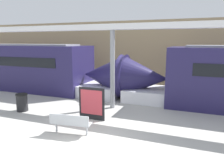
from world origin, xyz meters
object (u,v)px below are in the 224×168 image
(trash_bin, at_px, (22,102))
(poster_board, at_px, (92,103))
(support_column_near, at_px, (112,70))
(bench_near, at_px, (70,122))
(train_right, at_px, (9,67))

(trash_bin, relative_size, poster_board, 0.61)
(poster_board, relative_size, support_column_near, 0.36)
(support_column_near, bearing_deg, trash_bin, -151.50)
(trash_bin, bearing_deg, bench_near, -22.36)
(poster_board, bearing_deg, trash_bin, -176.90)
(bench_near, bearing_deg, support_column_near, 78.53)
(train_right, bearing_deg, poster_board, -24.54)
(train_right, height_order, trash_bin, train_right)
(train_right, relative_size, support_column_near, 4.65)
(train_right, height_order, poster_board, train_right)
(bench_near, distance_m, support_column_near, 3.98)
(train_right, xyz_separation_m, trash_bin, (5.26, -4.31, -1.08))
(trash_bin, xyz_separation_m, poster_board, (3.74, 0.20, 0.29))
(train_right, height_order, bench_near, train_right)
(train_right, distance_m, poster_board, 9.92)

